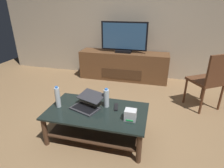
# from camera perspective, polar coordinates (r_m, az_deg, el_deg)

# --- Properties ---
(ground_plane) EXTENTS (7.68, 7.68, 0.00)m
(ground_plane) POSITION_cam_1_polar(r_m,az_deg,el_deg) (2.54, -1.74, -15.68)
(ground_plane) COLOR olive
(back_wall) EXTENTS (6.40, 0.12, 2.80)m
(back_wall) POSITION_cam_1_polar(r_m,az_deg,el_deg) (4.31, 7.33, 20.68)
(back_wall) COLOR #B2A38C
(back_wall) RESTS_ON ground
(coffee_table) EXTENTS (1.22, 0.69, 0.39)m
(coffee_table) POSITION_cam_1_polar(r_m,az_deg,el_deg) (2.38, -4.57, -10.55)
(coffee_table) COLOR black
(coffee_table) RESTS_ON ground
(media_cabinet) EXTENTS (1.95, 0.47, 0.62)m
(media_cabinet) POSITION_cam_1_polar(r_m,az_deg,el_deg) (4.22, 3.54, 5.67)
(media_cabinet) COLOR brown
(media_cabinet) RESTS_ON ground
(television) EXTENTS (0.99, 0.20, 0.64)m
(television) POSITION_cam_1_polar(r_m,az_deg,el_deg) (4.05, 3.70, 13.95)
(television) COLOR black
(television) RESTS_ON media_cabinet
(dining_chair) EXTENTS (0.61, 0.61, 0.94)m
(dining_chair) POSITION_cam_1_polar(r_m,az_deg,el_deg) (3.25, 27.96, 1.46)
(dining_chair) COLOR #59331E
(dining_chair) RESTS_ON ground
(laptop) EXTENTS (0.44, 0.45, 0.15)m
(laptop) POSITION_cam_1_polar(r_m,az_deg,el_deg) (2.36, -7.52, -5.91)
(laptop) COLOR #333338
(laptop) RESTS_ON coffee_table
(router_box) EXTENTS (0.13, 0.11, 0.12)m
(router_box) POSITION_cam_1_polar(r_m,az_deg,el_deg) (2.12, 5.69, -9.40)
(router_box) COLOR silver
(router_box) RESTS_ON coffee_table
(water_bottle_near) EXTENTS (0.07, 0.07, 0.25)m
(water_bottle_near) POSITION_cam_1_polar(r_m,az_deg,el_deg) (2.33, -1.75, -4.35)
(water_bottle_near) COLOR silver
(water_bottle_near) RESTS_ON coffee_table
(water_bottle_far) EXTENTS (0.06, 0.06, 0.28)m
(water_bottle_far) POSITION_cam_1_polar(r_m,az_deg,el_deg) (2.42, -16.37, -3.91)
(water_bottle_far) COLOR silver
(water_bottle_far) RESTS_ON coffee_table
(cell_phone) EXTENTS (0.10, 0.15, 0.01)m
(cell_phone) POSITION_cam_1_polar(r_m,az_deg,el_deg) (2.30, 5.96, -8.09)
(cell_phone) COLOR black
(cell_phone) RESTS_ON coffee_table
(tv_remote) EXTENTS (0.13, 0.15, 0.02)m
(tv_remote) POSITION_cam_1_polar(r_m,az_deg,el_deg) (2.55, -4.76, -4.57)
(tv_remote) COLOR #2D2D30
(tv_remote) RESTS_ON coffee_table
(soundbar_remote) EXTENTS (0.07, 0.17, 0.02)m
(soundbar_remote) POSITION_cam_1_polar(r_m,az_deg,el_deg) (2.35, 1.26, -7.09)
(soundbar_remote) COLOR black
(soundbar_remote) RESTS_ON coffee_table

